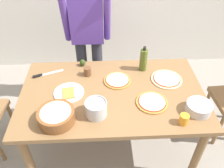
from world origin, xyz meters
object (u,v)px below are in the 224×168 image
object	(u,v)px
popcorn_bowl	(56,115)
steel_pot	(96,108)
pizza_cooked_on_tray	(117,80)
olive_oil_bottle	(143,60)
cup_orange	(184,119)
avocado	(83,63)
mixing_bowl_steel	(199,108)
dining_table	(112,100)
cup_small_brown	(87,71)
pizza_raw_on_board	(167,79)
pizza_second_cooked	(152,102)
plate_with_slice	(69,93)
person_cook	(88,33)
chef_knife	(44,74)

from	to	relation	value
popcorn_bowl	steel_pot	bearing A→B (deg)	9.94
pizza_cooked_on_tray	olive_oil_bottle	world-z (taller)	olive_oil_bottle
cup_orange	avocado	distance (m)	1.11
popcorn_bowl	cup_orange	world-z (taller)	popcorn_bowl
olive_oil_bottle	avocado	size ratio (longest dim) A/B	3.66
mixing_bowl_steel	pizza_cooked_on_tray	bearing A→B (deg)	146.45
dining_table	avocado	distance (m)	0.51
mixing_bowl_steel	cup_small_brown	size ratio (longest dim) A/B	2.35
dining_table	steel_pot	bearing A→B (deg)	-118.85
pizza_raw_on_board	popcorn_bowl	world-z (taller)	popcorn_bowl
pizza_second_cooked	plate_with_slice	size ratio (longest dim) A/B	1.01
dining_table	avocado	xyz separation A→B (m)	(-0.27, 0.41, 0.13)
avocado	dining_table	bearing A→B (deg)	-56.14
pizza_raw_on_board	mixing_bowl_steel	xyz separation A→B (m)	(0.16, -0.40, 0.03)
pizza_cooked_on_tray	avocado	bearing A→B (deg)	141.60
person_cook	popcorn_bowl	world-z (taller)	person_cook
dining_table	pizza_cooked_on_tray	world-z (taller)	pizza_cooked_on_tray
pizza_second_cooked	olive_oil_bottle	size ratio (longest dim) A/B	1.03
dining_table	plate_with_slice	xyz separation A→B (m)	(-0.38, 0.00, 0.10)
plate_with_slice	cup_orange	bearing A→B (deg)	-22.85
pizza_second_cooked	person_cook	bearing A→B (deg)	121.14
pizza_cooked_on_tray	olive_oil_bottle	xyz separation A→B (m)	(0.26, 0.17, 0.10)
popcorn_bowl	steel_pot	xyz separation A→B (m)	(0.30, 0.05, 0.00)
cup_orange	olive_oil_bottle	bearing A→B (deg)	106.55
olive_oil_bottle	cup_orange	distance (m)	0.72
popcorn_bowl	cup_small_brown	xyz separation A→B (m)	(0.22, 0.56, -0.02)
mixing_bowl_steel	pizza_second_cooked	bearing A→B (deg)	162.61
steel_pot	chef_knife	xyz separation A→B (m)	(-0.49, 0.52, -0.06)
cup_small_brown	chef_knife	distance (m)	0.41
olive_oil_bottle	cup_small_brown	distance (m)	0.54
person_cook	cup_small_brown	bearing A→B (deg)	-89.37
olive_oil_bottle	pizza_raw_on_board	bearing A→B (deg)	-41.09
olive_oil_bottle	cup_orange	xyz separation A→B (m)	(0.21, -0.69, -0.07)
pizza_raw_on_board	chef_knife	xyz separation A→B (m)	(-1.14, 0.13, -0.00)
avocado	person_cook	bearing A→B (deg)	82.11
pizza_cooked_on_tray	pizza_second_cooked	world-z (taller)	same
cup_small_brown	pizza_raw_on_board	bearing A→B (deg)	-8.60
pizza_cooked_on_tray	popcorn_bowl	world-z (taller)	popcorn_bowl
pizza_cooked_on_tray	dining_table	bearing A→B (deg)	-110.01
pizza_second_cooked	cup_small_brown	bearing A→B (deg)	143.31
dining_table	plate_with_slice	distance (m)	0.39
popcorn_bowl	steel_pot	size ratio (longest dim) A/B	1.61
plate_with_slice	popcorn_bowl	world-z (taller)	popcorn_bowl
plate_with_slice	olive_oil_bottle	size ratio (longest dim) A/B	1.02
steel_pot	cup_orange	world-z (taller)	steel_pot
dining_table	steel_pot	size ratio (longest dim) A/B	9.22
plate_with_slice	mixing_bowl_steel	distance (m)	1.08
pizza_raw_on_board	avocado	distance (m)	0.83
popcorn_bowl	chef_knife	size ratio (longest dim) A/B	1.00
popcorn_bowl	mixing_bowl_steel	world-z (taller)	popcorn_bowl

